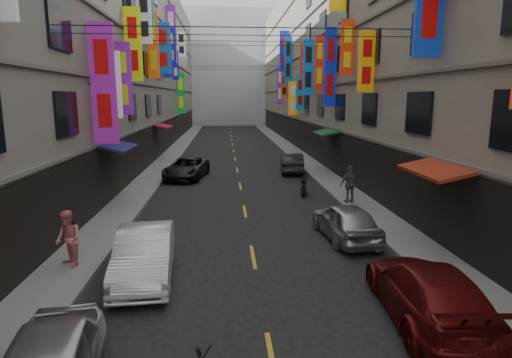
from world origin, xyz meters
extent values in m
cube|color=slate|center=(-6.00, 42.00, 0.06)|extent=(2.00, 90.00, 0.12)
cube|color=slate|center=(6.00, 42.00, 0.06)|extent=(2.00, 90.00, 0.12)
cube|color=gray|center=(-12.00, 42.00, 9.50)|extent=(10.00, 90.00, 19.00)
cube|color=black|center=(-6.95, 42.00, 1.50)|extent=(0.12, 85.50, 3.00)
cube|color=#66635E|center=(-6.94, 42.00, 3.20)|extent=(0.16, 90.00, 0.14)
cube|color=#66635E|center=(-6.94, 42.00, 6.40)|extent=(0.16, 90.00, 0.14)
cube|color=#66635E|center=(-6.94, 42.00, 9.60)|extent=(0.16, 90.00, 0.14)
cube|color=#66635E|center=(-6.94, 42.00, 12.80)|extent=(0.16, 90.00, 0.14)
cube|color=gray|center=(12.00, 42.00, 9.50)|extent=(10.00, 90.00, 19.00)
cube|color=black|center=(6.95, 42.00, 1.50)|extent=(0.12, 85.50, 3.00)
cube|color=#66635E|center=(6.94, 42.00, 3.20)|extent=(0.16, 90.00, 0.14)
cube|color=#66635E|center=(6.94, 42.00, 6.40)|extent=(0.16, 90.00, 0.14)
cube|color=#66635E|center=(6.94, 42.00, 9.60)|extent=(0.16, 90.00, 0.14)
cube|color=#66635E|center=(6.94, 42.00, 12.80)|extent=(0.16, 90.00, 0.14)
cube|color=silver|center=(0.00, 92.00, 11.00)|extent=(18.00, 8.00, 22.00)
cube|color=purple|center=(-6.35, 24.18, 6.02)|extent=(1.10, 0.18, 5.38)
cylinder|color=black|center=(-6.40, 24.18, 6.02)|extent=(1.20, 0.08, 0.08)
cube|color=white|center=(-6.45, 26.07, 6.03)|extent=(0.90, 0.18, 3.26)
cylinder|color=black|center=(-6.50, 26.07, 6.03)|extent=(1.00, 0.08, 0.08)
cube|color=orange|center=(6.48, 26.45, 7.24)|extent=(0.84, 0.18, 3.08)
cylinder|color=black|center=(6.53, 26.45, 7.24)|extent=(0.94, 0.08, 0.08)
cube|color=#771B99|center=(-6.40, 28.23, 6.42)|extent=(1.00, 0.18, 3.86)
cylinder|color=black|center=(-6.45, 28.23, 6.42)|extent=(1.10, 0.08, 0.08)
cube|color=red|center=(6.50, 30.24, 8.38)|extent=(0.79, 0.18, 3.24)
cylinder|color=black|center=(6.55, 30.24, 8.38)|extent=(0.89, 0.08, 0.08)
cube|color=#C5DA0B|center=(-6.40, 31.56, 8.60)|extent=(0.99, 0.18, 4.36)
cylinder|color=black|center=(-6.45, 31.56, 8.60)|extent=(1.09, 0.08, 0.08)
cube|color=#1022BF|center=(6.50, 34.36, 7.47)|extent=(0.79, 0.18, 5.41)
cylinder|color=black|center=(6.55, 34.36, 7.47)|extent=(0.89, 0.08, 0.08)
cube|color=silver|center=(-6.40, 35.82, 10.92)|extent=(1.00, 0.18, 3.64)
cylinder|color=black|center=(-6.45, 35.82, 10.92)|extent=(1.10, 0.08, 0.08)
cube|color=red|center=(6.54, 37.96, 8.02)|extent=(0.73, 0.18, 4.25)
cylinder|color=black|center=(6.59, 37.96, 8.02)|extent=(0.83, 0.08, 0.08)
cube|color=#FC570E|center=(-6.46, 39.52, 9.47)|extent=(0.88, 0.18, 5.10)
cylinder|color=black|center=(-6.51, 39.52, 9.47)|extent=(0.98, 0.08, 0.08)
cube|color=blue|center=(6.43, 41.88, 8.00)|extent=(0.94, 0.18, 4.73)
cylinder|color=black|center=(6.48, 41.88, 8.00)|extent=(1.04, 0.08, 0.08)
cube|color=#0E52A5|center=(-6.27, 44.13, 9.74)|extent=(1.25, 0.18, 4.43)
cylinder|color=black|center=(-6.32, 44.13, 9.74)|extent=(1.35, 0.08, 0.08)
cube|color=red|center=(6.52, 44.43, 8.75)|extent=(0.76, 0.18, 3.29)
cylinder|color=black|center=(6.57, 44.43, 8.75)|extent=(0.86, 0.08, 0.08)
cube|color=#0D7F9F|center=(6.49, 46.15, 5.89)|extent=(0.82, 0.18, 3.33)
cylinder|color=black|center=(6.54, 46.15, 5.89)|extent=(0.92, 0.08, 0.08)
cube|color=#2110C3|center=(-6.43, 47.85, 9.22)|extent=(0.93, 0.18, 3.74)
cylinder|color=black|center=(-6.48, 47.85, 9.22)|extent=(1.03, 0.08, 0.08)
cube|color=#150EAD|center=(-6.35, 50.35, 10.55)|extent=(1.09, 0.18, 3.74)
cylinder|color=black|center=(-6.40, 50.35, 10.55)|extent=(1.19, 0.08, 0.08)
cube|color=#F7A20D|center=(6.43, 50.05, 5.34)|extent=(0.94, 0.18, 3.55)
cylinder|color=black|center=(6.48, 50.05, 5.34)|extent=(1.04, 0.08, 0.08)
cube|color=purple|center=(-6.38, 51.55, 12.38)|extent=(1.04, 0.18, 5.01)
cylinder|color=black|center=(-6.43, 51.55, 12.38)|extent=(1.14, 0.08, 0.08)
cube|color=#0D4EA0|center=(6.46, 54.26, 9.69)|extent=(0.87, 0.18, 5.27)
cylinder|color=black|center=(6.51, 54.26, 9.69)|extent=(0.97, 0.08, 0.08)
cube|color=#1B0D97|center=(-6.56, 56.44, 9.13)|extent=(0.68, 0.18, 3.34)
cylinder|color=black|center=(-6.61, 56.44, 9.13)|extent=(0.78, 0.08, 0.08)
cube|color=#1120C9|center=(6.33, 56.34, 10.80)|extent=(1.15, 0.18, 4.71)
cylinder|color=black|center=(6.38, 56.34, 10.80)|extent=(1.25, 0.08, 0.08)
cube|color=#BD3911|center=(6.52, 57.68, 6.88)|extent=(0.76, 0.18, 2.98)
cylinder|color=black|center=(6.57, 57.68, 6.88)|extent=(0.86, 0.08, 0.08)
cube|color=#0D912F|center=(-6.39, 59.89, 5.95)|extent=(1.03, 0.18, 5.10)
cylinder|color=black|center=(-6.44, 59.89, 5.95)|extent=(1.13, 0.08, 0.08)
cube|color=white|center=(-6.34, 62.34, 12.21)|extent=(1.12, 0.18, 3.18)
cylinder|color=black|center=(-6.39, 62.34, 12.21)|extent=(1.22, 0.08, 0.08)
cube|color=#641C9B|center=(6.55, 62.14, 6.99)|extent=(0.71, 0.18, 4.93)
cylinder|color=black|center=(6.60, 62.14, 6.99)|extent=(0.81, 0.08, 0.08)
cube|color=#9A2D16|center=(6.30, 18.00, 3.00)|extent=(1.39, 3.20, 0.41)
cube|color=navy|center=(-6.30, 26.00, 3.00)|extent=(1.39, 3.20, 0.41)
cube|color=#15512A|center=(6.30, 34.00, 3.00)|extent=(1.39, 3.20, 0.41)
cube|color=maroon|center=(-6.30, 42.00, 3.00)|extent=(1.39, 3.20, 0.41)
cylinder|color=black|center=(0.00, 22.00, 8.20)|extent=(14.00, 0.04, 0.04)
cylinder|color=black|center=(0.00, 36.00, 9.40)|extent=(14.00, 0.04, 0.04)
cylinder|color=black|center=(0.00, 50.00, 8.60)|extent=(14.00, 0.04, 0.04)
cube|color=gold|center=(0.00, 18.00, 0.01)|extent=(0.12, 2.20, 0.01)
cube|color=gold|center=(0.00, 24.00, 0.01)|extent=(0.12, 2.20, 0.01)
cube|color=gold|center=(0.00, 30.00, 0.01)|extent=(0.12, 2.20, 0.01)
cube|color=gold|center=(0.00, 36.00, 0.01)|extent=(0.12, 2.20, 0.01)
cube|color=gold|center=(0.00, 42.00, 0.01)|extent=(0.12, 2.20, 0.01)
cube|color=gold|center=(0.00, 48.00, 0.01)|extent=(0.12, 2.20, 0.01)
cube|color=gold|center=(0.00, 54.00, 0.01)|extent=(0.12, 2.20, 0.01)
cube|color=gold|center=(0.00, 60.00, 0.01)|extent=(0.12, 2.20, 0.01)
cube|color=gold|center=(0.00, 66.00, 0.01)|extent=(0.12, 2.20, 0.01)
cube|color=gold|center=(0.00, 72.00, 0.01)|extent=(0.12, 2.20, 0.01)
cube|color=gold|center=(0.00, 78.00, 0.01)|extent=(0.12, 2.20, 0.01)
cylinder|color=black|center=(-1.33, 10.77, 1.05)|extent=(0.21, 0.49, 0.06)
cylinder|color=black|center=(3.36, 26.73, 0.25)|extent=(0.23, 0.51, 0.50)
cylinder|color=black|center=(3.64, 28.00, 0.25)|extent=(0.23, 0.51, 0.50)
cube|color=black|center=(3.50, 27.36, 0.40)|extent=(0.57, 1.33, 0.18)
cube|color=black|center=(3.55, 27.61, 0.75)|extent=(0.43, 0.61, 0.22)
cylinder|color=black|center=(3.38, 26.83, 0.70)|extent=(0.15, 0.36, 0.88)
cylinder|color=black|center=(3.38, 26.83, 1.05)|extent=(0.50, 0.17, 0.06)
imported|color=white|center=(-3.40, 16.50, 0.76)|extent=(1.99, 4.73, 1.52)
imported|color=black|center=(-3.54, 32.88, 0.71)|extent=(3.13, 5.43, 1.42)
imported|color=#601010|center=(4.00, 13.44, 0.74)|extent=(2.45, 5.22, 1.47)
imported|color=#B7B7BC|center=(3.70, 19.60, 0.72)|extent=(2.03, 4.34, 1.44)
imported|color=#25262D|center=(3.95, 34.64, 0.72)|extent=(1.96, 4.50, 1.44)
imported|color=pink|center=(-5.91, 17.30, 1.03)|extent=(1.05, 1.06, 1.82)
imported|color=#5E5E61|center=(5.43, 24.90, 1.08)|extent=(1.23, 0.86, 1.92)
camera|label=1|loc=(-0.93, 4.00, 5.43)|focal=30.00mm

